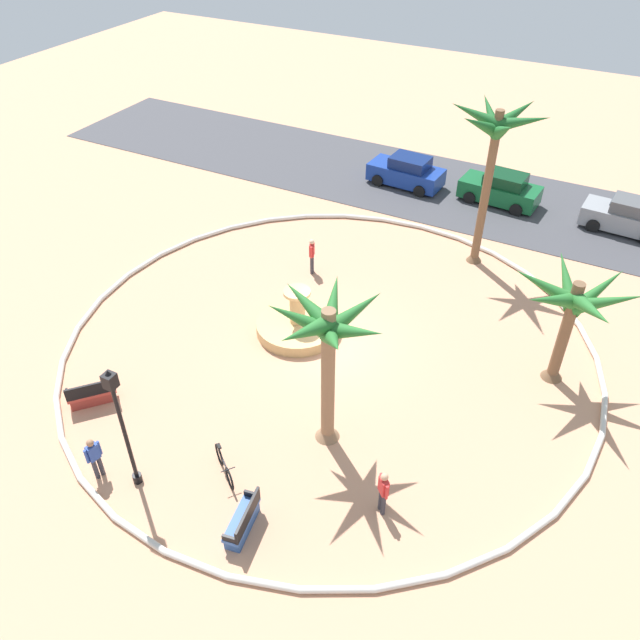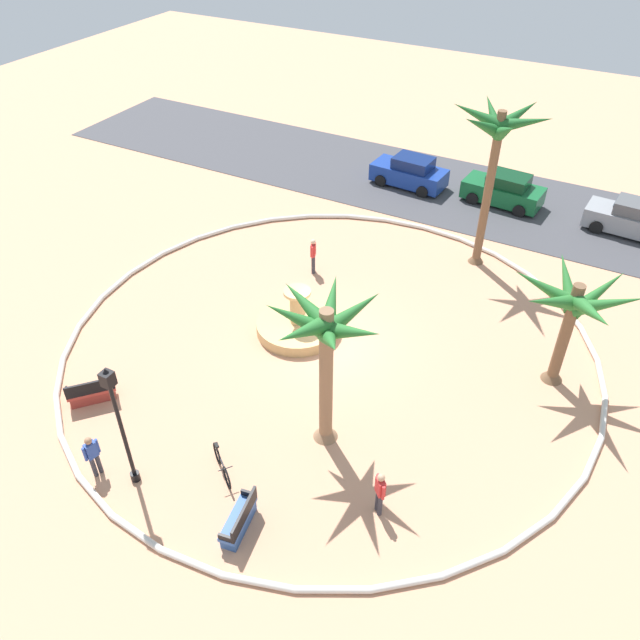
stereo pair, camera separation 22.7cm
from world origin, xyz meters
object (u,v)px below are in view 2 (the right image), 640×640
person_cyclist_photo (380,492)px  bench_east (239,521)px  fountain (298,325)px  palm_tree_near_fountain (574,306)px  palm_tree_by_curb (325,338)px  parked_car_second (504,190)px  palm_tree_mid_plaza (497,142)px  parked_car_third (631,219)px  lamppost (119,419)px  parked_car_leftmost (410,173)px  person_cyclist_helmet (93,454)px  bench_west (92,393)px  person_pedestrian_stroll (313,254)px  bicycle_red_frame (222,465)px

person_cyclist_photo → bench_east: bearing=-143.5°
fountain → palm_tree_near_fountain: bearing=11.6°
palm_tree_by_curb → fountain: bearing=128.8°
fountain → bench_east: 8.96m
fountain → parked_car_second: 14.69m
palm_tree_mid_plaza → parked_car_third: 9.55m
palm_tree_near_fountain → palm_tree_mid_plaza: 8.17m
palm_tree_mid_plaza → palm_tree_by_curb: bearing=-95.2°
palm_tree_mid_plaza → lamppost: bearing=-107.8°
lamppost → person_cyclist_photo: (6.93, 2.45, -1.73)m
parked_car_second → parked_car_third: bearing=-0.3°
palm_tree_by_curb → parked_car_leftmost: (-4.41, 18.05, -3.36)m
person_cyclist_helmet → bench_west: bearing=136.6°
lamppost → person_cyclist_photo: 7.55m
fountain → bench_west: fountain is taller
person_cyclist_photo → person_pedestrian_stroll: (-7.62, 9.95, 0.01)m
palm_tree_mid_plaza → bench_east: size_ratio=4.32×
parked_car_leftmost → person_cyclist_helmet: bearing=-92.4°
person_cyclist_photo → parked_car_leftmost: bearing=109.8°
palm_tree_near_fountain → bench_east: bearing=-121.5°
lamppost → parked_car_second: lamppost is taller
person_cyclist_helmet → person_pedestrian_stroll: 12.77m
person_cyclist_photo → parked_car_third: size_ratio=0.40×
bicycle_red_frame → person_pedestrian_stroll: size_ratio=0.84×
fountain → person_pedestrian_stroll: bearing=110.5°
parked_car_leftmost → palm_tree_mid_plaza: bearing=-45.5°
parked_car_third → person_cyclist_helmet: bearing=-117.9°
palm_tree_mid_plaza → lamppost: palm_tree_mid_plaza is taller
palm_tree_near_fountain → parked_car_third: (0.90, 12.15, -2.47)m
lamppost → bicycle_red_frame: lamppost is taller
bench_east → palm_tree_mid_plaza: bearing=84.4°
palm_tree_by_curb → bicycle_red_frame: bearing=-126.1°
lamppost → parked_car_leftmost: 22.37m
lamppost → bicycle_red_frame: bearing=33.5°
palm_tree_near_fountain → bench_west: palm_tree_near_fountain is taller
palm_tree_by_curb → palm_tree_mid_plaza: palm_tree_mid_plaza is taller
person_cyclist_helmet → person_cyclist_photo: 8.56m
bench_east → person_cyclist_helmet: 4.94m
person_pedestrian_stroll → parked_car_third: person_pedestrian_stroll is taller
palm_tree_near_fountain → bench_east: size_ratio=2.62×
fountain → palm_tree_near_fountain: 9.99m
fountain → person_pedestrian_stroll: 4.17m
person_cyclist_helmet → person_pedestrian_stroll: bearing=87.9°
palm_tree_mid_plaza → bench_west: (-8.87, -14.77, -5.30)m
bicycle_red_frame → person_cyclist_helmet: bearing=-151.5°
bench_west → person_cyclist_photo: size_ratio=0.92×
person_pedestrian_stroll → palm_tree_near_fountain: bearing=-10.2°
bench_east → lamppost: bearing=-178.7°
palm_tree_near_fountain → palm_tree_by_curb: (-5.89, -6.22, 0.89)m
lamppost → parked_car_leftmost: bearing=90.5°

